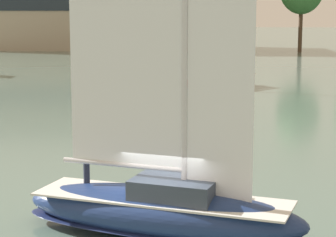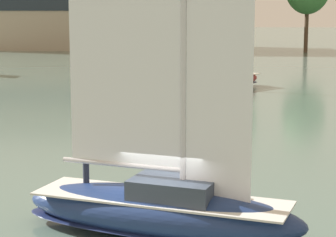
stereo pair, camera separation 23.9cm
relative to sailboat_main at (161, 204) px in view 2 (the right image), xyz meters
name	(u,v)px [view 2 (the right image)]	position (x,y,z in m)	size (l,w,h in m)	color
ground_plane	(161,236)	(-0.01, 0.00, -0.99)	(400.00, 400.00, 0.00)	slate
waterfront_building	(90,5)	(-19.19, 88.68, 5.96)	(37.37, 18.24, 13.82)	tan
sailboat_main	(161,204)	(0.00, 0.00, 0.00)	(9.24, 4.92, 12.23)	navy
sailboat_moored_mid_channel	(224,80)	(2.20, 35.81, -0.22)	(7.34, 7.60, 11.35)	maroon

